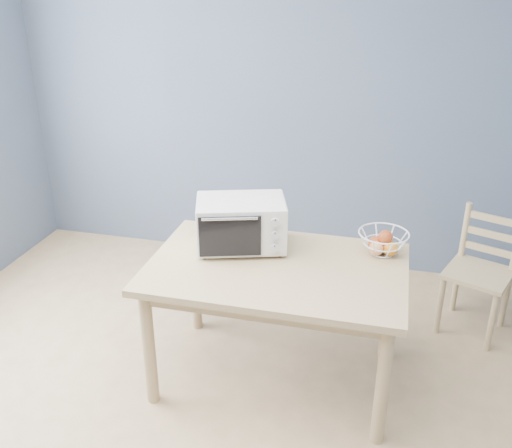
% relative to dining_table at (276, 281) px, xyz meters
% --- Properties ---
extents(room, '(4.01, 4.51, 2.61)m').
position_rel_dining_table_xyz_m(room, '(-0.41, -0.72, 0.65)').
color(room, tan).
rests_on(room, ground).
extents(dining_table, '(1.40, 0.90, 0.75)m').
position_rel_dining_table_xyz_m(dining_table, '(0.00, 0.00, 0.00)').
color(dining_table, tan).
rests_on(dining_table, ground).
extents(toaster_oven, '(0.57, 0.49, 0.29)m').
position_rel_dining_table_xyz_m(toaster_oven, '(-0.26, 0.16, 0.26)').
color(toaster_oven, white).
rests_on(toaster_oven, dining_table).
extents(fruit_basket, '(0.37, 0.37, 0.14)m').
position_rel_dining_table_xyz_m(fruit_basket, '(0.55, 0.28, 0.17)').
color(fruit_basket, white).
rests_on(fruit_basket, dining_table).
extents(dining_chair, '(0.50, 0.50, 0.83)m').
position_rel_dining_table_xyz_m(dining_chair, '(1.18, 0.83, -0.24)').
color(dining_chair, tan).
rests_on(dining_chair, ground).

